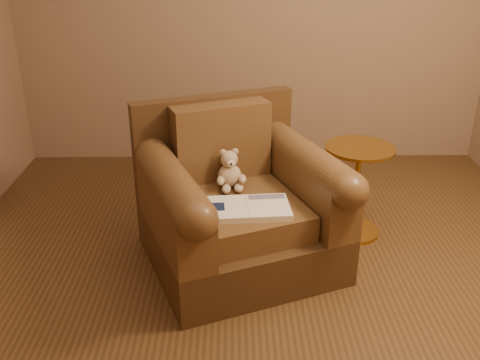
{
  "coord_description": "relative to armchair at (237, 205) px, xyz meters",
  "views": [
    {
      "loc": [
        -0.18,
        -2.57,
        1.85
      ],
      "look_at": [
        -0.14,
        0.21,
        0.58
      ],
      "focal_mm": 40.0,
      "sensor_mm": 36.0,
      "label": 1
    }
  ],
  "objects": [
    {
      "name": "floor",
      "position": [
        0.16,
        -0.31,
        -0.37
      ],
      "size": [
        4.0,
        4.0,
        0.0
      ],
      "primitive_type": "plane",
      "color": "brown",
      "rests_on": "ground"
    },
    {
      "name": "armchair",
      "position": [
        0.0,
        0.0,
        0.0
      ],
      "size": [
        1.34,
        1.31,
        0.95
      ],
      "rotation": [
        0.0,
        0.0,
        0.37
      ],
      "color": "#432A16",
      "rests_on": "floor"
    },
    {
      "name": "teddy_bear",
      "position": [
        -0.04,
        0.08,
        0.18
      ],
      "size": [
        0.18,
        0.2,
        0.25
      ],
      "rotation": [
        0.0,
        0.0,
        0.19
      ],
      "color": "tan",
      "rests_on": "armchair"
    },
    {
      "name": "guidebook",
      "position": [
        0.06,
        -0.24,
        0.1
      ],
      "size": [
        0.48,
        0.31,
        0.04
      ],
      "rotation": [
        0.0,
        0.0,
        0.07
      ],
      "color": "beige",
      "rests_on": "armchair"
    },
    {
      "name": "side_table",
      "position": [
        0.79,
        0.29,
        -0.03
      ],
      "size": [
        0.45,
        0.45,
        0.63
      ],
      "color": "gold",
      "rests_on": "floor"
    }
  ]
}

